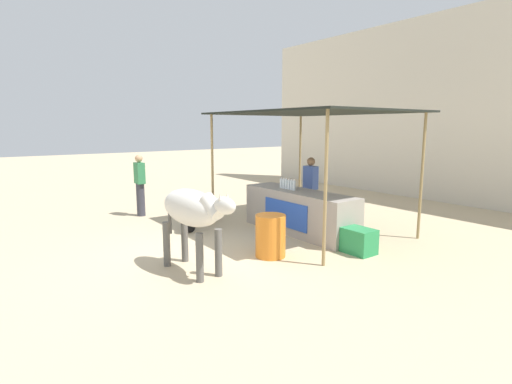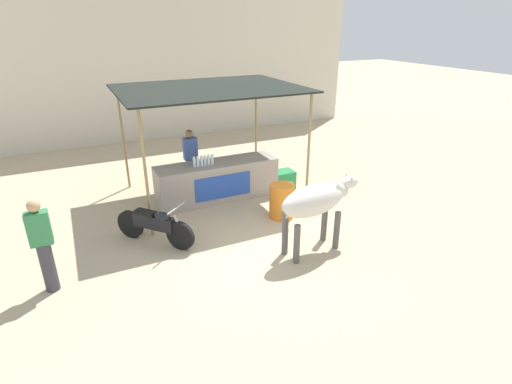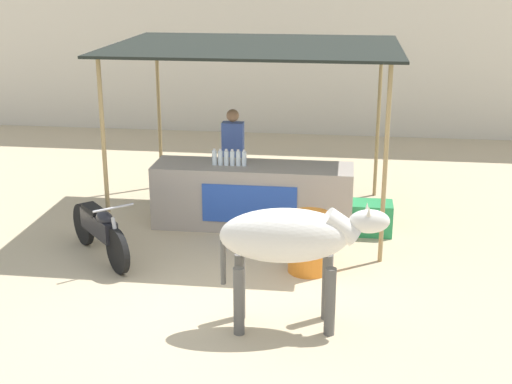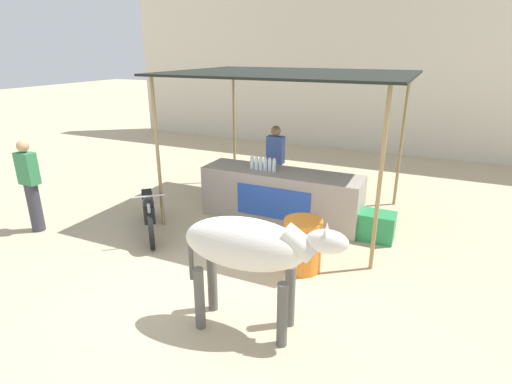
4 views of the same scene
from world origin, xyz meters
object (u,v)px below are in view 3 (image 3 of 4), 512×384
object	(u,v)px
vendor_behind_counter	(233,158)
cow	(291,240)
cooler_box	(372,218)
stall_counter	(253,196)
motorcycle_parked	(100,229)
water_barrel	(309,243)

from	to	relation	value
vendor_behind_counter	cow	distance (m)	4.04
cooler_box	cow	xyz separation A→B (m)	(-0.96, -2.99, 0.79)
cooler_box	cow	bearing A→B (deg)	-107.90
stall_counter	cooler_box	size ratio (longest dim) A/B	5.00
vendor_behind_counter	motorcycle_parked	distance (m)	2.74
stall_counter	vendor_behind_counter	distance (m)	0.94
cooler_box	vendor_behind_counter	bearing A→B (deg)	159.02
vendor_behind_counter	cow	size ratio (longest dim) A/B	0.89
stall_counter	water_barrel	size ratio (longest dim) A/B	3.80
water_barrel	cooler_box	bearing A→B (deg)	60.35
cooler_box	stall_counter	bearing A→B (deg)	176.90
vendor_behind_counter	water_barrel	size ratio (longest dim) A/B	2.09
cooler_box	motorcycle_parked	world-z (taller)	motorcycle_parked
stall_counter	vendor_behind_counter	bearing A→B (deg)	119.34
water_barrel	cow	distance (m)	1.65
stall_counter	water_barrel	distance (m)	1.84
water_barrel	motorcycle_parked	distance (m)	2.84
vendor_behind_counter	motorcycle_parked	size ratio (longest dim) A/B	1.18
water_barrel	vendor_behind_counter	bearing A→B (deg)	120.66
stall_counter	vendor_behind_counter	size ratio (longest dim) A/B	1.82
vendor_behind_counter	cooler_box	xyz separation A→B (m)	(2.22, -0.85, -0.61)
cooler_box	water_barrel	bearing A→B (deg)	-119.65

